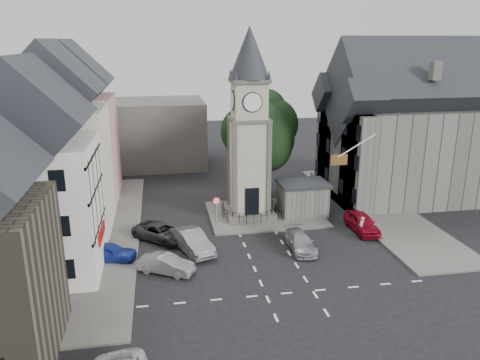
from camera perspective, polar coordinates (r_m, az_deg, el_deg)
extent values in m
plane|color=black|center=(34.78, 3.58, -9.07)|extent=(120.00, 120.00, 0.00)
cube|color=#595651|center=(39.72, -16.48, -6.27)|extent=(6.00, 30.00, 0.14)
cube|color=#595651|center=(45.62, 16.05, -3.22)|extent=(6.00, 26.00, 0.14)
cube|color=#595651|center=(42.22, 3.06, -4.17)|extent=(10.00, 8.00, 0.16)
cube|color=silver|center=(30.08, 6.06, -13.53)|extent=(20.00, 8.00, 0.01)
cube|color=#4C4944|center=(41.83, 1.06, -3.95)|extent=(4.20, 4.20, 0.70)
torus|color=black|center=(41.58, 1.06, -3.01)|extent=(4.86, 4.86, 0.06)
cube|color=gray|center=(40.50, 1.09, 1.81)|extent=(3.00, 3.00, 8.00)
cube|color=black|center=(39.96, 1.46, -2.60)|extent=(1.20, 0.25, 2.40)
cube|color=#4C4944|center=(39.66, 1.12, 7.41)|extent=(3.30, 3.30, 0.25)
cube|color=gray|center=(39.43, 1.13, 9.70)|extent=(2.70, 2.70, 3.20)
cylinder|color=white|center=(38.07, 1.54, 9.45)|extent=(1.50, 0.12, 1.50)
cube|color=#4C4944|center=(39.27, 1.15, 12.02)|extent=(3.10, 3.10, 0.30)
cone|color=#21242A|center=(39.15, 1.17, 15.30)|extent=(3.40, 3.40, 4.20)
cube|color=#585651|center=(42.15, 7.62, -2.42)|extent=(4.00, 3.00, 2.80)
cube|color=#21242A|center=(41.67, 7.70, -0.41)|extent=(4.30, 3.30, 0.25)
cylinder|color=black|center=(46.28, 2.33, 0.50)|extent=(0.70, 0.70, 4.40)
cylinder|color=black|center=(38.74, -2.90, -4.28)|extent=(0.10, 0.10, 2.50)
cone|color=#A50C0C|center=(38.21, -2.91, -2.58)|extent=(0.70, 0.06, 0.70)
cone|color=white|center=(38.19, -2.90, -2.59)|extent=(0.54, 0.04, 0.54)
cube|color=#CF8E90|center=(48.18, -19.28, 3.65)|extent=(7.50, 7.00, 10.00)
cube|color=beige|center=(40.53, -20.97, 1.14)|extent=(7.50, 7.00, 10.00)
cube|color=silver|center=(33.20, -23.33, -3.35)|extent=(7.50, 7.00, 9.00)
cube|color=#4C4944|center=(59.64, -14.13, 5.47)|extent=(20.00, 10.00, 8.00)
cube|color=#585651|center=(48.78, 19.20, 3.21)|extent=(14.00, 10.00, 9.00)
cube|color=#585651|center=(43.00, 14.16, 1.91)|extent=(1.60, 4.40, 9.00)
cube|color=#585651|center=(49.28, 10.91, 3.97)|extent=(1.60, 4.40, 9.00)
cube|color=#585651|center=(46.12, 11.88, -2.20)|extent=(0.40, 16.00, 0.90)
cylinder|color=white|center=(38.60, 14.03, 4.08)|extent=(3.17, 0.10, 1.89)
plane|color=#B21414|center=(38.31, 12.00, 2.43)|extent=(1.40, 0.00, 1.40)
imported|color=navy|center=(34.81, -15.75, -8.47)|extent=(4.19, 2.43, 1.34)
imported|color=gray|center=(32.33, -9.01, -10.11)|extent=(4.04, 3.00, 1.27)
imported|color=#2D2D2F|center=(37.33, -9.54, -6.29)|extent=(5.09, 4.81, 1.33)
imported|color=gray|center=(35.14, -5.85, -7.43)|extent=(3.28, 5.08, 1.58)
imported|color=#9C9DA4|center=(35.57, 7.36, -7.48)|extent=(1.73, 4.23, 1.23)
imported|color=maroon|center=(39.73, 14.64, -5.05)|extent=(1.78, 4.40, 1.50)
imported|color=#C0AF9F|center=(38.65, 14.57, -5.53)|extent=(0.72, 0.71, 1.67)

